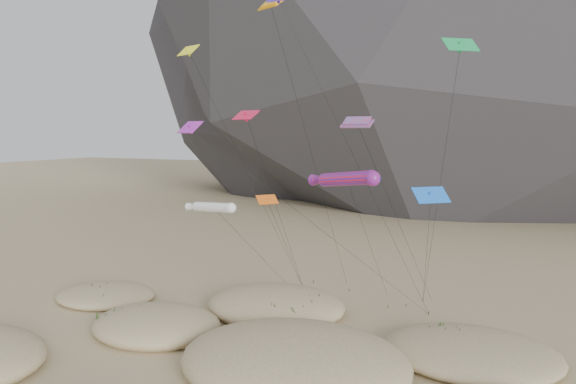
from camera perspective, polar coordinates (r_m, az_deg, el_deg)
The scene contains 8 objects.
dunes at distance 43.40m, azimuth -5.39°, elevation -16.14°, with size 50.27×35.65×3.97m.
dune_grass at distance 44.75m, azimuth -6.37°, elevation -15.24°, with size 40.35×29.45×1.48m.
kite_stakes at distance 59.51m, azimuth 7.06°, elevation -10.47°, with size 16.98×5.86×0.30m.
rainbow_tube_kite at distance 46.52m, azimuth 5.76°, elevation 1.33°, with size 7.63×15.32×14.20m.
white_tube_kite at distance 43.17m, azimuth -7.80°, elevation -1.56°, with size 5.75×19.15×12.00m.
orange_parafoil at distance 52.28m, azimuth -1.63°, elevation 18.12°, with size 4.41×14.29×28.84m.
multi_parafoil at distance 43.79m, azimuth 7.13°, elevation 6.76°, with size 4.73×15.79×18.31m.
delta_kites at distance 45.52m, azimuth 1.39°, elevation 8.51°, with size 27.00×20.28×28.26m.
Camera 1 is at (19.44, -30.64, 17.19)m, focal length 35.00 mm.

